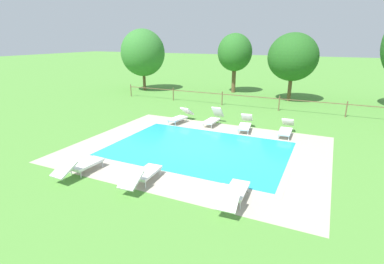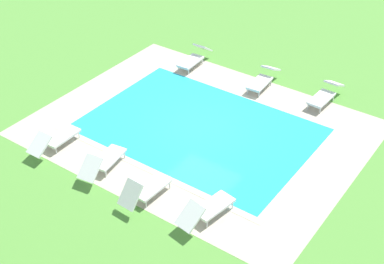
% 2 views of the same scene
% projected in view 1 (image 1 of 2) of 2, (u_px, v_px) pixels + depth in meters
% --- Properties ---
extents(ground_plane, '(160.00, 160.00, 0.00)m').
position_uv_depth(ground_plane, '(198.00, 149.00, 13.74)').
color(ground_plane, '#518E38').
extents(pool_deck_paving, '(11.38, 8.91, 0.01)m').
position_uv_depth(pool_deck_paving, '(198.00, 149.00, 13.73)').
color(pool_deck_paving, '#B2A893').
rests_on(pool_deck_paving, ground).
extents(swimming_pool_water, '(8.03, 5.56, 0.01)m').
position_uv_depth(swimming_pool_water, '(198.00, 149.00, 13.73)').
color(swimming_pool_water, '#23A8C1').
rests_on(swimming_pool_water, ground).
extents(pool_coping_rim, '(8.51, 6.04, 0.01)m').
position_uv_depth(pool_coping_rim, '(198.00, 149.00, 13.73)').
color(pool_coping_rim, '#C0B59F').
rests_on(pool_coping_rim, ground).
extents(sun_lounger_north_near_steps, '(0.89, 2.05, 0.85)m').
position_uv_depth(sun_lounger_north_near_steps, '(245.00, 124.00, 16.37)').
color(sun_lounger_north_near_steps, white).
rests_on(sun_lounger_north_near_steps, ground).
extents(sun_lounger_north_mid, '(0.71, 2.05, 0.81)m').
position_uv_depth(sun_lounger_north_mid, '(234.00, 192.00, 9.11)').
color(sun_lounger_north_mid, white).
rests_on(sun_lounger_north_mid, ground).
extents(sun_lounger_north_far, '(0.91, 2.07, 0.84)m').
position_uv_depth(sun_lounger_north_far, '(181.00, 116.00, 17.94)').
color(sun_lounger_north_far, white).
rests_on(sun_lounger_north_far, ground).
extents(sun_lounger_north_end, '(0.73, 2.10, 0.72)m').
position_uv_depth(sun_lounger_north_end, '(142.00, 174.00, 10.35)').
color(sun_lounger_north_end, white).
rests_on(sun_lounger_north_end, ground).
extents(sun_lounger_south_near_corner, '(0.65, 2.03, 0.82)m').
position_uv_depth(sun_lounger_south_near_corner, '(286.00, 129.00, 15.52)').
color(sun_lounger_south_near_corner, white).
rests_on(sun_lounger_south_near_corner, ground).
extents(sun_lounger_south_mid, '(0.69, 2.10, 0.71)m').
position_uv_depth(sun_lounger_south_mid, '(81.00, 165.00, 11.09)').
color(sun_lounger_south_mid, white).
rests_on(sun_lounger_south_mid, ground).
extents(sun_lounger_south_far, '(0.68, 1.89, 0.98)m').
position_uv_depth(sun_lounger_south_far, '(213.00, 118.00, 17.45)').
color(sun_lounger_south_far, white).
rests_on(sun_lounger_south_far, ground).
extents(perimeter_fence, '(21.32, 0.08, 1.05)m').
position_uv_depth(perimeter_fence, '(250.00, 98.00, 21.60)').
color(perimeter_fence, brown).
rests_on(perimeter_fence, ground).
extents(tree_far_west, '(3.13, 3.13, 5.36)m').
position_uv_depth(tree_far_west, '(235.00, 53.00, 26.93)').
color(tree_far_west, brown).
rests_on(tree_far_west, ground).
extents(tree_west_mid, '(3.88, 3.88, 5.35)m').
position_uv_depth(tree_west_mid, '(293.00, 57.00, 23.19)').
color(tree_west_mid, brown).
rests_on(tree_west_mid, ground).
extents(tree_centre, '(4.15, 4.15, 5.77)m').
position_uv_depth(tree_centre, '(143.00, 53.00, 28.16)').
color(tree_centre, brown).
rests_on(tree_centre, ground).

